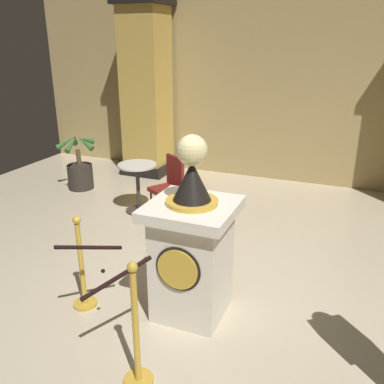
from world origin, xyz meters
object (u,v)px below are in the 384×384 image
object	(u,v)px
stanchion_near	(82,276)
cafe_table	(138,182)
cafe_chair_red	(170,183)
pedestal_clock	(192,247)
stanchion_far	(137,343)
potted_palm_left	(80,171)

from	to	relation	value
stanchion_near	cafe_table	world-z (taller)	stanchion_near
cafe_chair_red	cafe_table	bearing A→B (deg)	171.74
pedestal_clock	cafe_table	distance (m)	2.71
stanchion_far	cafe_chair_red	size ratio (longest dim) A/B	1.12
potted_palm_left	cafe_chair_red	size ratio (longest dim) A/B	1.07
pedestal_clock	potted_palm_left	world-z (taller)	pedestal_clock
stanchion_near	potted_palm_left	size ratio (longest dim) A/B	0.96
pedestal_clock	cafe_table	bearing A→B (deg)	130.34
pedestal_clock	potted_palm_left	distance (m)	4.17
pedestal_clock	potted_palm_left	size ratio (longest dim) A/B	1.74
stanchion_far	cafe_chair_red	distance (m)	3.18
potted_palm_left	pedestal_clock	bearing A→B (deg)	-38.66
stanchion_far	cafe_table	bearing A→B (deg)	119.11
stanchion_near	cafe_chair_red	bearing A→B (deg)	92.86
cafe_table	potted_palm_left	bearing A→B (deg)	160.17
stanchion_far	cafe_table	distance (m)	3.50
pedestal_clock	stanchion_far	xyz separation A→B (m)	(-0.04, -1.00, -0.33)
stanchion_near	cafe_chair_red	distance (m)	2.31
potted_palm_left	cafe_chair_red	world-z (taller)	potted_palm_left
stanchion_near	cafe_chair_red	world-z (taller)	stanchion_near
pedestal_clock	stanchion_far	world-z (taller)	pedestal_clock
cafe_chair_red	stanchion_near	bearing A→B (deg)	-87.14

